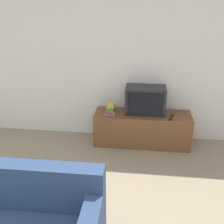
{
  "coord_description": "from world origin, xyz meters",
  "views": [
    {
      "loc": [
        0.61,
        -0.95,
        2.1
      ],
      "look_at": [
        0.21,
        2.43,
        0.65
      ],
      "focal_mm": 42.0,
      "sensor_mm": 36.0,
      "label": 1
    }
  ],
  "objects_px": {
    "book_stack": "(111,109)",
    "remote_on_stand": "(171,117)",
    "television": "(145,100)",
    "tv_stand": "(142,129)"
  },
  "relations": [
    {
      "from": "book_stack",
      "to": "remote_on_stand",
      "type": "distance_m",
      "value": 0.91
    },
    {
      "from": "television",
      "to": "remote_on_stand",
      "type": "xyz_separation_m",
      "value": [
        0.39,
        -0.16,
        -0.2
      ]
    },
    {
      "from": "tv_stand",
      "to": "remote_on_stand",
      "type": "bearing_deg",
      "value": -14.16
    },
    {
      "from": "television",
      "to": "book_stack",
      "type": "bearing_deg",
      "value": -168.78
    },
    {
      "from": "tv_stand",
      "to": "book_stack",
      "type": "height_order",
      "value": "book_stack"
    },
    {
      "from": "tv_stand",
      "to": "remote_on_stand",
      "type": "distance_m",
      "value": 0.51
    },
    {
      "from": "book_stack",
      "to": "remote_on_stand",
      "type": "relative_size",
      "value": 1.19
    },
    {
      "from": "television",
      "to": "book_stack",
      "type": "xyz_separation_m",
      "value": [
        -0.52,
        -0.1,
        -0.14
      ]
    },
    {
      "from": "tv_stand",
      "to": "book_stack",
      "type": "distance_m",
      "value": 0.59
    },
    {
      "from": "television",
      "to": "remote_on_stand",
      "type": "relative_size",
      "value": 3.1
    }
  ]
}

